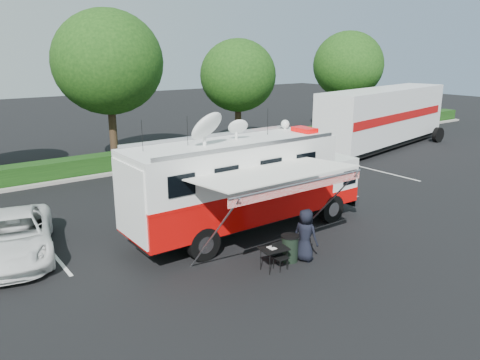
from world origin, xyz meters
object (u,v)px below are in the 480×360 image
object	(u,v)px
white_suv	(16,256)
trash_bin	(290,248)
folding_table	(274,249)
semi_trailer	(384,117)
command_truck	(246,183)

from	to	relation	value
white_suv	trash_bin	xyz separation A→B (m)	(7.08, -5.60, 0.44)
folding_table	semi_trailer	xyz separation A→B (m)	(18.43, 10.07, 1.48)
white_suv	command_truck	bearing A→B (deg)	-6.68
command_truck	trash_bin	xyz separation A→B (m)	(-0.37, -2.83, -1.48)
folding_table	semi_trailer	bearing A→B (deg)	28.65
folding_table	trash_bin	distance (m)	0.86
folding_table	trash_bin	world-z (taller)	trash_bin
white_suv	trash_bin	distance (m)	9.04
command_truck	trash_bin	bearing A→B (deg)	-97.55
trash_bin	folding_table	bearing A→B (deg)	-167.93
folding_table	trash_bin	bearing A→B (deg)	12.07
folding_table	semi_trailer	world-z (taller)	semi_trailer
semi_trailer	command_truck	bearing A→B (deg)	-157.72
command_truck	semi_trailer	size ratio (longest dim) A/B	0.69
trash_bin	semi_trailer	distance (m)	20.27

